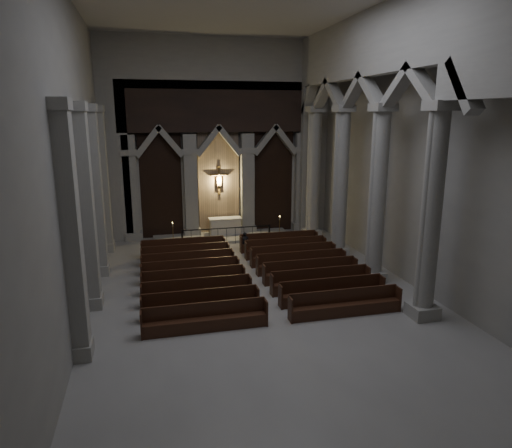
# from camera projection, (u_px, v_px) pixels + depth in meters

# --- Properties ---
(room) EXTENTS (24.00, 24.10, 12.00)m
(room) POSITION_uv_depth(u_px,v_px,m) (267.00, 113.00, 16.78)
(room) COLOR #9C9A94
(room) RESTS_ON ground
(sanctuary_wall) EXTENTS (14.00, 0.77, 12.00)m
(sanctuary_wall) POSITION_uv_depth(u_px,v_px,m) (218.00, 130.00, 27.91)
(sanctuary_wall) COLOR #9F9D95
(sanctuary_wall) RESTS_ON ground
(right_arcade) EXTENTS (1.00, 24.00, 12.00)m
(right_arcade) POSITION_uv_depth(u_px,v_px,m) (385.00, 108.00, 19.25)
(right_arcade) COLOR #9F9D95
(right_arcade) RESTS_ON ground
(left_pilasters) EXTENTS (0.60, 13.00, 8.03)m
(left_pilasters) POSITION_uv_depth(u_px,v_px,m) (93.00, 202.00, 19.40)
(left_pilasters) COLOR #9F9D95
(left_pilasters) RESTS_ON ground
(sanctuary_step) EXTENTS (8.50, 2.60, 0.15)m
(sanctuary_step) POSITION_uv_depth(u_px,v_px,m) (223.00, 237.00, 28.56)
(sanctuary_step) COLOR #9F9D95
(sanctuary_step) RESTS_ON ground
(altar) EXTENTS (2.04, 0.82, 1.03)m
(altar) POSITION_uv_depth(u_px,v_px,m) (225.00, 226.00, 28.95)
(altar) COLOR beige
(altar) RESTS_ON sanctuary_step
(altar_rail) EXTENTS (5.34, 0.09, 1.05)m
(altar_rail) POSITION_uv_depth(u_px,v_px,m) (227.00, 233.00, 27.06)
(altar_rail) COLOR black
(altar_rail) RESTS_ON ground
(candle_stand_left) EXTENTS (0.24, 0.24, 1.40)m
(candle_stand_left) POSITION_uv_depth(u_px,v_px,m) (173.00, 239.00, 26.94)
(candle_stand_left) COLOR olive
(candle_stand_left) RESTS_ON ground
(candle_stand_right) EXTENTS (0.24, 0.24, 1.40)m
(candle_stand_right) POSITION_uv_depth(u_px,v_px,m) (279.00, 232.00, 28.57)
(candle_stand_right) COLOR olive
(candle_stand_right) RESTS_ON ground
(pews) EXTENTS (9.91, 9.48, 1.01)m
(pews) POSITION_uv_depth(u_px,v_px,m) (251.00, 274.00, 21.18)
(pews) COLOR black
(pews) RESTS_ON ground
(worshipper) EXTENTS (0.46, 0.35, 1.12)m
(worshipper) POSITION_uv_depth(u_px,v_px,m) (245.00, 242.00, 25.62)
(worshipper) COLOR black
(worshipper) RESTS_ON ground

